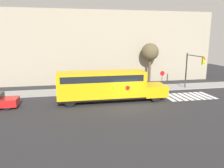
# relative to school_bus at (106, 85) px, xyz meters

# --- Properties ---
(ground_plane) EXTENTS (60.00, 60.00, 0.00)m
(ground_plane) POSITION_rel_school_bus_xyz_m (1.71, -1.73, -1.78)
(ground_plane) COLOR #28282B
(sidewalk_strip) EXTENTS (44.00, 3.00, 0.15)m
(sidewalk_strip) POSITION_rel_school_bus_xyz_m (1.71, 4.77, -1.71)
(sidewalk_strip) COLOR gray
(sidewalk_strip) RESTS_ON ground
(building_backdrop) EXTENTS (32.00, 4.00, 10.20)m
(building_backdrop) POSITION_rel_school_bus_xyz_m (1.71, 11.27, 3.32)
(building_backdrop) COLOR #9E937F
(building_backdrop) RESTS_ON ground
(crosswalk_stripes) EXTENTS (5.40, 3.20, 0.01)m
(crosswalk_stripes) POSITION_rel_school_bus_xyz_m (9.42, 0.27, -1.78)
(crosswalk_stripes) COLOR white
(crosswalk_stripes) RESTS_ON ground
(school_bus) EXTENTS (11.12, 2.57, 3.14)m
(school_bus) POSITION_rel_school_bus_xyz_m (0.00, 0.00, 0.00)
(school_bus) COLOR #EAA80F
(school_bus) RESTS_ON ground
(stop_sign) EXTENTS (0.60, 0.10, 2.38)m
(stop_sign) POSITION_rel_school_bus_xyz_m (7.81, 3.91, -0.25)
(stop_sign) COLOR #38383A
(stop_sign) RESTS_ON ground
(traffic_light) EXTENTS (0.28, 3.72, 4.60)m
(traffic_light) POSITION_rel_school_bus_xyz_m (11.05, 2.60, 1.33)
(traffic_light) COLOR #38383A
(traffic_light) RESTS_ON ground
(tree_near_sidewalk) EXTENTS (2.43, 2.43, 5.71)m
(tree_near_sidewalk) POSITION_rel_school_bus_xyz_m (7.64, 7.94, 2.62)
(tree_near_sidewalk) COLOR brown
(tree_near_sidewalk) RESTS_ON ground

